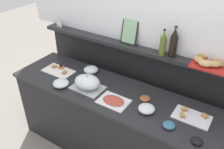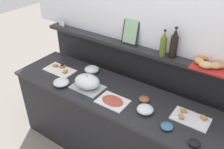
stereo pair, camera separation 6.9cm
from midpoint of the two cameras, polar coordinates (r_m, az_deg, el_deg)
ground_plane at (r=3.47m, az=6.92°, el=-11.64°), size 12.00×12.00×0.00m
buffet_counter at (r=2.78m, az=1.45°, el=-11.97°), size 2.44×0.67×0.91m
back_ledge_unit at (r=2.99m, az=6.88°, el=-3.45°), size 2.58×0.22×1.26m
sandwich_platter_front at (r=2.30m, az=18.92°, el=-9.76°), size 0.33×0.21×0.04m
sandwich_platter_side at (r=2.93m, az=-11.57°, el=1.18°), size 0.37×0.21×0.04m
cold_cuts_platter at (r=2.37m, az=0.97°, el=-6.33°), size 0.30×0.22×0.02m
serving_cloche at (r=2.53m, az=-5.13°, el=-1.80°), size 0.34×0.24×0.17m
glass_bowl_large at (r=2.64m, az=-11.23°, el=-1.90°), size 0.17×0.17×0.07m
glass_bowl_medium at (r=2.27m, az=8.73°, el=-8.24°), size 0.16×0.16×0.06m
glass_bowl_small at (r=2.83m, az=-4.14°, el=1.16°), size 0.17×0.17×0.07m
condiment_bowl_teal at (r=2.40m, az=8.46°, el=-5.81°), size 0.11×0.11×0.04m
condiment_bowl_dark at (r=2.15m, az=13.81°, el=-11.87°), size 0.11×0.11×0.04m
condiment_bowl_cream at (r=2.08m, az=19.93°, el=-15.03°), size 0.09×0.09×0.03m
olive_oil_bottle at (r=2.45m, az=12.91°, el=6.99°), size 0.06×0.06×0.28m
wine_bottle_dark at (r=2.43m, az=15.31°, el=6.99°), size 0.08×0.08×0.32m
salt_shaker at (r=3.27m, az=-11.56°, el=12.01°), size 0.03×0.03×0.09m
pepper_shaker at (r=3.24m, az=-11.00°, el=11.88°), size 0.03×0.03×0.09m
bread_basket at (r=2.41m, az=23.02°, el=2.27°), size 0.41×0.26×0.08m
framed_picture at (r=2.66m, az=5.19°, el=10.16°), size 0.19×0.08×0.29m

